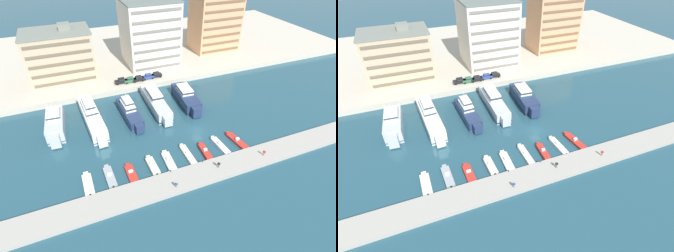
% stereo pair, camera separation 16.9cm
% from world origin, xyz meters
% --- Properties ---
extents(ground_plane, '(400.00, 400.00, 0.00)m').
position_xyz_m(ground_plane, '(0.00, 0.00, 0.00)').
color(ground_plane, '#234C5B').
extents(quay_promenade, '(180.00, 70.00, 1.77)m').
position_xyz_m(quay_promenade, '(0.00, 61.65, 0.88)').
color(quay_promenade, beige).
rests_on(quay_promenade, ground).
extents(pier_dock, '(120.00, 5.99, 0.90)m').
position_xyz_m(pier_dock, '(0.00, -14.45, 0.45)').
color(pier_dock, '#A8A399').
rests_on(pier_dock, ground).
extents(yacht_silver_far_left, '(5.17, 15.79, 7.13)m').
position_xyz_m(yacht_silver_far_left, '(-34.66, 14.04, 2.26)').
color(yacht_silver_far_left, silver).
rests_on(yacht_silver_far_left, ground).
extents(yacht_white_left, '(5.46, 22.27, 8.28)m').
position_xyz_m(yacht_white_left, '(-25.29, 13.70, 2.40)').
color(yacht_white_left, white).
rests_on(yacht_white_left, ground).
extents(yacht_navy_mid_left, '(4.60, 16.99, 7.26)m').
position_xyz_m(yacht_navy_mid_left, '(-15.04, 12.75, 1.96)').
color(yacht_navy_mid_left, navy).
rests_on(yacht_navy_mid_left, ground).
extents(yacht_silver_center_left, '(4.58, 21.29, 6.67)m').
position_xyz_m(yacht_silver_center_left, '(-6.35, 15.18, 1.95)').
color(yacht_silver_center_left, silver).
rests_on(yacht_silver_center_left, ground).
extents(yacht_navy_center, '(5.65, 17.77, 6.43)m').
position_xyz_m(yacht_navy_center, '(3.15, 14.06, 1.90)').
color(yacht_navy_center, navy).
rests_on(yacht_navy_center, ground).
extents(motorboat_white_far_left, '(1.99, 6.73, 1.09)m').
position_xyz_m(motorboat_white_far_left, '(-29.76, -8.29, 0.54)').
color(motorboat_white_far_left, white).
rests_on(motorboat_white_far_left, ground).
extents(motorboat_grey_left, '(2.04, 7.05, 1.30)m').
position_xyz_m(motorboat_grey_left, '(-25.13, -7.82, 0.49)').
color(motorboat_grey_left, '#9EA3A8').
rests_on(motorboat_grey_left, ground).
extents(motorboat_red_mid_left, '(1.97, 6.33, 1.11)m').
position_xyz_m(motorboat_red_mid_left, '(-20.60, -8.56, 0.39)').
color(motorboat_red_mid_left, red).
rests_on(motorboat_red_mid_left, ground).
extents(motorboat_cream_center_left, '(1.88, 6.45, 1.46)m').
position_xyz_m(motorboat_cream_center_left, '(-15.57, -8.24, 0.53)').
color(motorboat_cream_center_left, beige).
rests_on(motorboat_cream_center_left, ground).
extents(motorboat_white_center, '(2.13, 7.24, 1.39)m').
position_xyz_m(motorboat_white_center, '(-11.57, -8.19, 0.43)').
color(motorboat_white_center, white).
rests_on(motorboat_white_center, ground).
extents(motorboat_cream_center_right, '(1.59, 8.23, 1.09)m').
position_xyz_m(motorboat_cream_center_right, '(-6.55, -7.95, 0.38)').
color(motorboat_cream_center_right, beige).
rests_on(motorboat_cream_center_right, ground).
extents(motorboat_red_mid_right, '(2.01, 7.17, 1.29)m').
position_xyz_m(motorboat_red_mid_right, '(-2.29, -8.69, 0.43)').
color(motorboat_red_mid_right, red).
rests_on(motorboat_red_mid_right, ground).
extents(motorboat_white_right, '(1.97, 7.51, 1.10)m').
position_xyz_m(motorboat_white_right, '(2.28, -7.76, 0.37)').
color(motorboat_white_right, white).
rests_on(motorboat_white_right, ground).
extents(motorboat_red_far_right, '(2.69, 8.69, 1.28)m').
position_xyz_m(motorboat_red_far_right, '(7.15, -8.20, 0.37)').
color(motorboat_red_far_right, red).
rests_on(motorboat_red_far_right, ground).
extents(car_black_far_left, '(4.10, 1.93, 1.80)m').
position_xyz_m(car_black_far_left, '(-12.97, 30.67, 2.74)').
color(car_black_far_left, black).
rests_on(car_black_far_left, quay_promenade).
extents(car_green_left, '(4.13, 1.98, 1.80)m').
position_xyz_m(car_green_left, '(-9.99, 30.20, 2.74)').
color(car_green_left, '#2D6642').
rests_on(car_green_left, quay_promenade).
extents(car_black_mid_left, '(4.10, 1.92, 1.80)m').
position_xyz_m(car_black_mid_left, '(-7.18, 30.12, 2.74)').
color(car_black_mid_left, black).
rests_on(car_black_mid_left, quay_promenade).
extents(car_blue_center_left, '(4.11, 1.94, 1.80)m').
position_xyz_m(car_blue_center_left, '(-3.57, 30.48, 2.74)').
color(car_blue_center_left, '#28428E').
rests_on(car_blue_center_left, quay_promenade).
extents(car_black_center, '(4.18, 2.08, 1.80)m').
position_xyz_m(car_black_center, '(-0.60, 30.65, 2.74)').
color(car_black_center, black).
rests_on(car_black_center, quay_promenade).
extents(apartment_block_far_left, '(21.30, 14.57, 17.87)m').
position_xyz_m(apartment_block_far_left, '(-29.90, 42.60, 9.75)').
color(apartment_block_far_left, '#C6AD89').
rests_on(apartment_block_far_left, quay_promenade).
extents(apartment_block_left, '(18.87, 18.06, 24.62)m').
position_xyz_m(apartment_block_left, '(1.89, 43.92, 13.13)').
color(apartment_block_left, silver).
rests_on(apartment_block_left, quay_promenade).
extents(apartment_block_mid_left, '(18.72, 13.33, 23.64)m').
position_xyz_m(apartment_block_mid_left, '(31.27, 47.63, 12.65)').
color(apartment_block_mid_left, tan).
rests_on(apartment_block_mid_left, quay_promenade).
extents(pedestrian_near_edge, '(0.61, 0.40, 1.70)m').
position_xyz_m(pedestrian_near_edge, '(-2.30, -14.47, 1.91)').
color(pedestrian_near_edge, '#4C515B').
rests_on(pedestrian_near_edge, pier_dock).
extents(pedestrian_mid_deck, '(0.45, 0.50, 1.62)m').
position_xyz_m(pedestrian_mid_deck, '(9.45, -15.03, 1.86)').
color(pedestrian_mid_deck, '#7A6B56').
rests_on(pedestrian_mid_deck, pier_dock).
extents(pedestrian_far_side, '(0.56, 0.36, 1.55)m').
position_xyz_m(pedestrian_far_side, '(-13.19, -16.13, 1.82)').
color(pedestrian_far_side, '#7A6B56').
rests_on(pedestrian_far_side, pier_dock).
extents(bollard_west, '(0.20, 0.20, 0.61)m').
position_xyz_m(bollard_west, '(-12.55, -11.71, 1.22)').
color(bollard_west, '#2D2D33').
rests_on(bollard_west, pier_dock).
extents(bollard_west_mid, '(0.20, 0.20, 0.61)m').
position_xyz_m(bollard_west_mid, '(-4.75, -11.71, 1.22)').
color(bollard_west_mid, '#2D2D33').
rests_on(bollard_west_mid, pier_dock).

